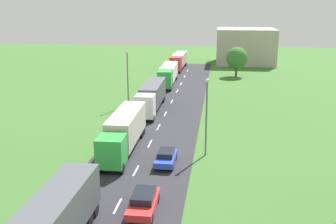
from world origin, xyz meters
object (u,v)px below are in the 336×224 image
Objects in this scene: truck_third at (152,95)px; car_third at (166,157)px; truck_fourth at (168,74)px; tree_oak at (237,58)px; distant_building at (245,46)px; car_second at (143,201)px; lamppost_second at (206,113)px; truck_second at (124,130)px; lamppost_third at (128,76)px; truck_fifth at (179,60)px.

truck_third reaches higher than car_third.
truck_third is 19.21m from truck_fourth.
tree_oak is 20.40m from distant_building.
car_second is 1.14× the size of car_third.
tree_oak reaches higher than truck_fourth.
distant_building is at bearing 81.70° from car_second.
truck_second is at bearing 178.20° from lamppost_second.
car_third is 0.28× the size of distant_building.
truck_fourth is (-0.06, 35.82, -0.08)m from truck_second.
car_third is at bearing -76.54° from truck_third.
lamppost_third is at bearing -121.31° from tree_oak.
distant_building reaches higher than truck_second.
car_second is at bearing -92.80° from car_third.
car_second is at bearing -86.22° from truck_fifth.
distant_building is at bearing 76.58° from truck_second.
lamppost_second is (8.46, -0.27, 2.21)m from truck_second.
truck_fifth is (0.02, 18.78, 0.02)m from truck_fourth.
lamppost_second is 67.45m from distant_building.
distant_building reaches higher than lamppost_second.
lamppost_second reaches higher than truck_fifth.
truck_fourth is at bearing 95.27° from car_second.
truck_second is 16.61m from truck_third.
truck_fifth is at bearing 93.78° from car_second.
truck_third is 0.93× the size of distant_building.
truck_second is 2.83× the size of car_second.
truck_fifth is 36.17m from lamppost_third.
truck_fourth reaches higher than car_third.
truck_fourth is 18.78m from truck_fifth.
truck_third is 5.09m from lamppost_third.
lamppost_third is 1.34× the size of tree_oak.
truck_fourth is 2.22× the size of tree_oak.
car_second is 9.01m from car_third.
lamppost_second is at bearing -1.80° from truck_second.
car_third is 24.03m from lamppost_third.
car_second is 0.74× the size of tree_oak.
truck_third is 52.66m from distant_building.
truck_third is 18.99m from lamppost_second.
truck_third is at bearing -113.46° from tree_oak.
distant_building reaches higher than truck_third.
car_third is (4.78, -19.96, -1.40)m from truck_third.
car_second is 32.38m from lamppost_third.
car_second is (4.42, -66.95, -1.32)m from truck_fifth.
truck_second is 6.04m from car_third.
truck_fifth is 55.57m from lamppost_second.
lamppost_third is at bearing -96.13° from truck_fifth.
truck_fifth is 1.74× the size of lamppost_second.
lamppost_second reaches higher than truck_fourth.
tree_oak is at bearing 84.40° from lamppost_second.
truck_fifth is at bearing 94.79° from car_third.
car_third is at bearing -139.71° from lamppost_second.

